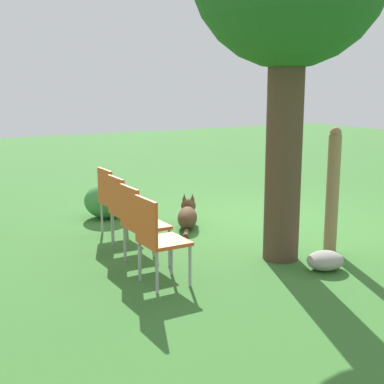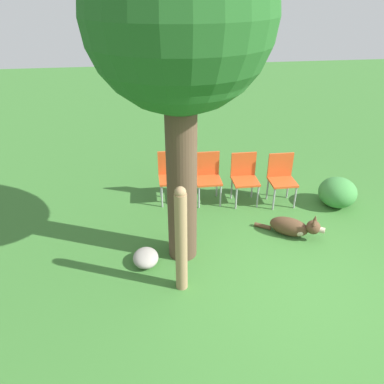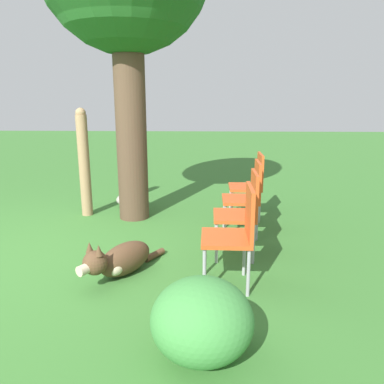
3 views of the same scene
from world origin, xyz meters
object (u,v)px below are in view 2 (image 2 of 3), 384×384
object	(u,v)px
red_chair_3	(171,173)
dog	(294,227)
red_chair_2	(208,174)
oak_tree	(179,23)
fence_post	(181,240)
red_chair_0	(281,176)
red_chair_1	(244,175)

from	to	relation	value
red_chair_3	dog	bearing A→B (deg)	52.19
red_chair_3	red_chair_2	bearing A→B (deg)	80.04
oak_tree	fence_post	size ratio (longest dim) A/B	2.86
dog	red_chair_2	bearing A→B (deg)	164.59
dog	red_chair_0	size ratio (longest dim) A/B	1.06
oak_tree	dog	world-z (taller)	oak_tree
fence_post	red_chair_3	xyz separation A→B (m)	(2.27, -0.07, -0.23)
dog	red_chair_3	distance (m)	2.27
fence_post	red_chair_2	world-z (taller)	fence_post
oak_tree	red_chair_3	xyz separation A→B (m)	(1.59, 0.02, -2.57)
oak_tree	fence_post	world-z (taller)	oak_tree
red_chair_0	red_chair_3	size ratio (longest dim) A/B	1.00
red_chair_2	dog	bearing A→B (deg)	42.06
dog	red_chair_0	bearing A→B (deg)	115.78
oak_tree	dog	size ratio (longest dim) A/B	4.50
red_chair_2	red_chair_3	size ratio (longest dim) A/B	1.00
red_chair_1	red_chair_3	size ratio (longest dim) A/B	1.00
red_chair_0	red_chair_2	bearing A→B (deg)	-99.96
red_chair_0	red_chair_2	distance (m)	1.28
fence_post	red_chair_2	distance (m)	2.28
oak_tree	red_chair_3	distance (m)	3.02
fence_post	oak_tree	bearing A→B (deg)	-7.59
dog	red_chair_2	world-z (taller)	red_chair_2
oak_tree	red_chair_3	world-z (taller)	oak_tree
red_chair_2	red_chair_1	bearing A→B (deg)	80.04
red_chair_3	red_chair_0	bearing A→B (deg)	80.04
fence_post	red_chair_3	size ratio (longest dim) A/B	1.66
red_chair_2	red_chair_0	bearing A→B (deg)	80.04
dog	red_chair_1	world-z (taller)	red_chair_1
red_chair_2	red_chair_3	xyz separation A→B (m)	(0.12, 0.63, 0.00)
oak_tree	red_chair_1	distance (m)	3.16
fence_post	red_chair_2	bearing A→B (deg)	-18.12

